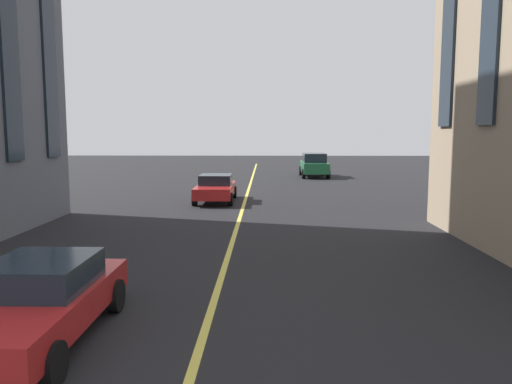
% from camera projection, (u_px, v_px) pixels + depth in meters
% --- Properties ---
extents(lane_centre_line, '(80.00, 0.16, 0.01)m').
position_uv_depth(lane_centre_line, '(233.00, 239.00, 16.43)').
color(lane_centre_line, '#D8C64C').
rests_on(lane_centre_line, ground_plane).
extents(car_red_oncoming, '(4.40, 1.95, 1.37)m').
position_uv_depth(car_red_oncoming, '(216.00, 188.00, 25.35)').
color(car_red_oncoming, '#B21E1E').
rests_on(car_red_oncoming, ground_plane).
extents(car_green_mid, '(4.70, 2.14, 1.88)m').
position_uv_depth(car_green_mid, '(314.00, 165.00, 39.45)').
color(car_green_mid, '#1E6038').
rests_on(car_green_mid, ground_plane).
extents(car_red_parked_a, '(4.40, 1.95, 1.37)m').
position_uv_depth(car_red_parked_a, '(38.00, 300.00, 8.36)').
color(car_red_parked_a, '#B21E1E').
rests_on(car_red_parked_a, ground_plane).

